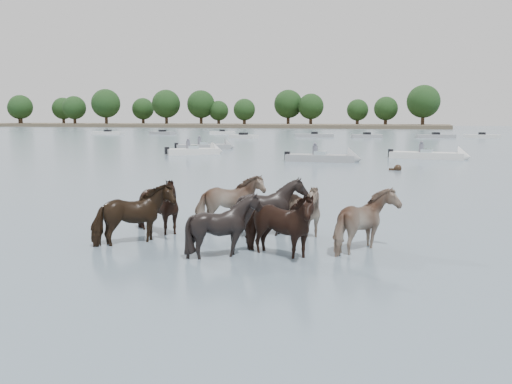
% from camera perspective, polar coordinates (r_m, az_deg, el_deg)
% --- Properties ---
extents(ground, '(400.00, 400.00, 0.00)m').
position_cam_1_polar(ground, '(13.37, -3.30, -5.20)').
color(ground, slate).
rests_on(ground, ground).
extents(shoreline, '(160.00, 30.00, 1.00)m').
position_cam_1_polar(shoreline, '(178.55, -6.73, 7.07)').
color(shoreline, '#4C4233').
rests_on(shoreline, ground).
extents(pony_herd, '(7.40, 4.84, 1.69)m').
position_cam_1_polar(pony_herd, '(13.19, -1.59, -2.54)').
color(pony_herd, black).
rests_on(pony_herd, ground).
extents(swimming_pony, '(0.72, 0.44, 0.44)m').
position_cam_1_polar(swimming_pony, '(32.13, 14.78, 2.43)').
color(swimming_pony, black).
rests_on(swimming_pony, ground).
extents(motorboat_a, '(4.73, 4.18, 1.92)m').
position_cam_1_polar(motorboat_a, '(45.15, -5.87, 4.33)').
color(motorboat_a, silver).
rests_on(motorboat_a, ground).
extents(motorboat_b, '(5.42, 1.83, 1.92)m').
position_cam_1_polar(motorboat_b, '(37.58, 8.03, 3.57)').
color(motorboat_b, gray).
rests_on(motorboat_b, ground).
extents(motorboat_c, '(5.95, 2.07, 1.92)m').
position_cam_1_polar(motorboat_c, '(41.89, 18.78, 3.67)').
color(motorboat_c, silver).
rests_on(motorboat_c, ground).
extents(motorboat_f, '(5.67, 4.15, 1.92)m').
position_cam_1_polar(motorboat_f, '(52.10, -4.78, 4.82)').
color(motorboat_f, gray).
rests_on(motorboat_f, ground).
extents(distant_flotilla, '(106.89, 26.63, 0.93)m').
position_cam_1_polar(distant_flotilla, '(87.33, 14.50, 5.86)').
color(distant_flotilla, silver).
rests_on(distant_flotilla, ground).
extents(treeline, '(148.67, 23.24, 12.45)m').
position_cam_1_polar(treeline, '(179.34, -6.98, 9.08)').
color(treeline, '#382619').
rests_on(treeline, ground).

